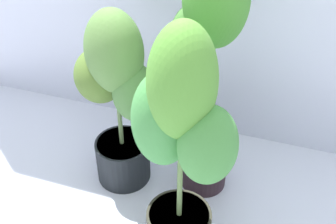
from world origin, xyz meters
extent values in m
cylinder|color=#2D1E25|center=(0.01, 0.49, 0.09)|extent=(0.19, 0.19, 0.18)
cylinder|color=#3B2A20|center=(0.01, 0.49, 0.17)|extent=(0.17, 0.17, 0.02)
cylinder|color=#617B48|center=(0.01, 0.49, 0.55)|extent=(0.02, 0.02, 0.74)
ellipsoid|color=#4C873A|center=(-0.08, 0.51, 0.64)|extent=(0.21, 0.21, 0.31)
cylinder|color=black|center=(-0.33, 0.42, 0.09)|extent=(0.23, 0.23, 0.19)
cylinder|color=#432B22|center=(-0.33, 0.42, 0.18)|extent=(0.21, 0.21, 0.02)
cylinder|color=#5A7445|center=(-0.33, 0.42, 0.43)|extent=(0.02, 0.02, 0.49)
ellipsoid|color=#598240|center=(-0.33, 0.42, 0.62)|extent=(0.30, 0.29, 0.33)
ellipsoid|color=#54732E|center=(-0.41, 0.44, 0.49)|extent=(0.27, 0.27, 0.22)
ellipsoid|color=#4D7B3E|center=(-0.26, 0.40, 0.47)|extent=(0.20, 0.20, 0.24)
cylinder|color=#432A19|center=(-0.01, 0.16, 0.15)|extent=(0.22, 0.22, 0.02)
cylinder|color=#638047|center=(-0.01, 0.16, 0.47)|extent=(0.02, 0.02, 0.63)
ellipsoid|color=#559535|center=(-0.01, 0.16, 0.71)|extent=(0.27, 0.27, 0.38)
ellipsoid|color=#479347|center=(-0.07, 0.19, 0.55)|extent=(0.26, 0.25, 0.35)
ellipsoid|color=#478D41|center=(0.08, 0.15, 0.52)|extent=(0.24, 0.24, 0.27)
camera|label=1|loc=(0.27, -0.79, 1.37)|focal=45.89mm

